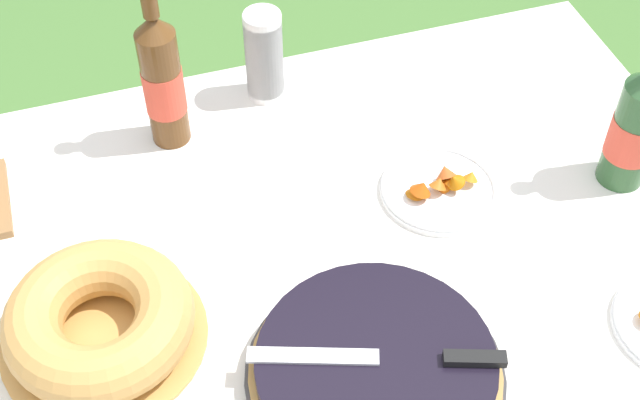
% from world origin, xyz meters
% --- Properties ---
extents(garden_table, '(1.62, 1.23, 0.76)m').
position_xyz_m(garden_table, '(0.00, 0.00, 0.70)').
color(garden_table, brown).
rests_on(garden_table, ground_plane).
extents(tablecloth, '(1.63, 1.24, 0.10)m').
position_xyz_m(tablecloth, '(0.00, 0.00, 0.75)').
color(tablecloth, white).
rests_on(tablecloth, garden_table).
extents(berry_tart, '(0.38, 0.38, 0.06)m').
position_xyz_m(berry_tart, '(0.09, -0.14, 0.79)').
color(berry_tart, '#38383D').
rests_on(berry_tart, tablecloth).
extents(serving_knife, '(0.36, 0.14, 0.01)m').
position_xyz_m(serving_knife, '(0.11, -0.15, 0.83)').
color(serving_knife, silver).
rests_on(serving_knife, berry_tart).
extents(bundt_cake, '(0.32, 0.32, 0.10)m').
position_xyz_m(bundt_cake, '(-0.28, 0.05, 0.81)').
color(bundt_cake, tan).
rests_on(bundt_cake, tablecloth).
extents(cup_stack, '(0.07, 0.07, 0.19)m').
position_xyz_m(cup_stack, '(0.10, 0.53, 0.86)').
color(cup_stack, white).
rests_on(cup_stack, tablecloth).
extents(cider_bottle_green, '(0.08, 0.08, 0.33)m').
position_xyz_m(cider_bottle_green, '(0.64, 0.12, 0.89)').
color(cider_bottle_green, '#2D562D').
rests_on(cider_bottle_green, tablecloth).
extents(cider_bottle_amber, '(0.07, 0.07, 0.36)m').
position_xyz_m(cider_bottle_amber, '(-0.10, 0.46, 0.90)').
color(cider_bottle_amber, brown).
rests_on(cider_bottle_amber, tablecloth).
extents(snack_plate_near, '(0.21, 0.21, 0.06)m').
position_xyz_m(snack_plate_near, '(0.32, 0.18, 0.78)').
color(snack_plate_near, white).
rests_on(snack_plate_near, tablecloth).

